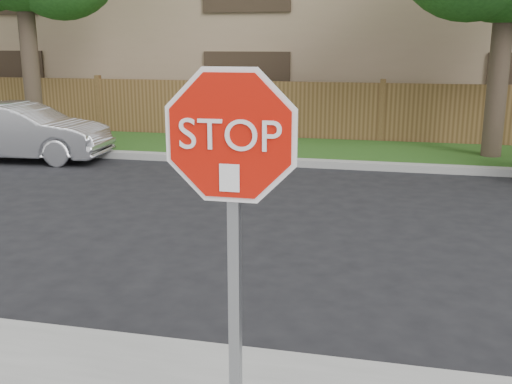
# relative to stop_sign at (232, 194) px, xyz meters

# --- Properties ---
(ground) EXTENTS (90.00, 90.00, 0.00)m
(ground) POSITION_rel_stop_sign_xyz_m (0.51, 1.48, -1.83)
(ground) COLOR black
(ground) RESTS_ON ground
(far_curb) EXTENTS (70.00, 0.30, 0.15)m
(far_curb) POSITION_rel_stop_sign_xyz_m (0.51, 9.63, -1.75)
(far_curb) COLOR gray
(far_curb) RESTS_ON ground
(grass_strip) EXTENTS (70.00, 3.00, 0.12)m
(grass_strip) POSITION_rel_stop_sign_xyz_m (0.51, 11.28, -1.77)
(grass_strip) COLOR #1E4714
(grass_strip) RESTS_ON ground
(fence) EXTENTS (70.00, 0.12, 1.60)m
(fence) POSITION_rel_stop_sign_xyz_m (0.51, 12.88, -1.03)
(fence) COLOR #54391D
(fence) RESTS_ON ground
(apartment_building) EXTENTS (35.20, 9.20, 7.20)m
(apartment_building) POSITION_rel_stop_sign_xyz_m (0.51, 18.48, 1.70)
(apartment_building) COLOR #9D8161
(apartment_building) RESTS_ON ground
(stop_sign) EXTENTS (1.01, 0.13, 2.55)m
(stop_sign) POSITION_rel_stop_sign_xyz_m (0.00, 0.00, 0.00)
(stop_sign) COLOR gray
(stop_sign) RESTS_ON sidewalk_near
(sedan_left) EXTENTS (4.04, 1.70, 1.30)m
(sedan_left) POSITION_rel_stop_sign_xyz_m (-7.38, 8.88, -1.18)
(sedan_left) COLOR silver
(sedan_left) RESTS_ON ground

